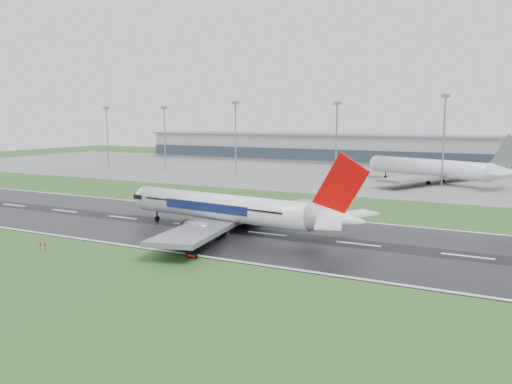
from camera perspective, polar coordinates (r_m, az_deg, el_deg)
The scene contains 12 objects.
ground at distance 133.94m, azimuth -14.36°, elevation -2.75°, with size 520.00×520.00×0.00m, color #25511D.
runway at distance 133.93m, azimuth -14.36°, elevation -2.72°, with size 400.00×45.00×0.10m, color black.
apron at distance 240.91m, azimuth 5.80°, elevation 2.20°, with size 400.00×130.00×0.08m, color slate.
terminal at distance 296.77m, azimuth 10.11°, elevation 4.66°, with size 240.00×36.00×15.00m, color gray.
main_airliner at distance 111.64m, azimuth -2.28°, elevation -0.05°, with size 58.91×56.10×17.39m, color white, non-canonical shape.
parked_airliner at distance 207.17m, azimuth 19.00°, elevation 3.44°, with size 63.52×59.14×18.62m, color white, non-canonical shape.
runway_sign at distance 93.07m, azimuth -7.04°, elevation -6.96°, with size 2.30×0.26×1.04m, color black, non-canonical shape.
floodmast_0 at distance 271.80m, azimuth -15.92°, elevation 5.65°, with size 0.64×0.64×28.99m, color gray.
floodmast_1 at distance 248.88m, azimuth -9.93°, elevation 5.61°, with size 0.64×0.64×28.74m, color gray.
floodmast_2 at distance 227.82m, azimuth -2.25°, elevation 5.73°, with size 0.64×0.64×30.51m, color gray.
floodmast_3 at distance 209.08m, azimuth 8.76°, elevation 5.33°, with size 0.64×0.64×29.74m, color gray.
floodmast_4 at distance 199.85m, azimuth 19.80°, elevation 5.12°, with size 0.64×0.64×31.81m, color gray.
Camera 1 is at (88.05, -97.89, 24.58)m, focal length 36.61 mm.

